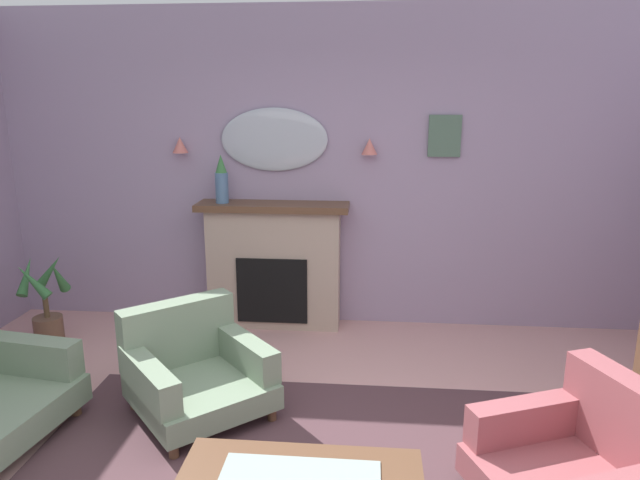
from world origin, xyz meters
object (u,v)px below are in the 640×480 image
(framed_picture, at_px, (445,136))
(armchair_in_corner, at_px, (586,463))
(wall_mirror, at_px, (274,140))
(fireplace, at_px, (274,266))
(wall_sconce_right, at_px, (369,146))
(potted_plant_small_fern, at_px, (46,304))
(wall_sconce_left, at_px, (180,145))
(armchair_near_fireplace, at_px, (194,368))
(mantel_vase_left, at_px, (222,180))

(framed_picture, bearing_deg, armchair_in_corner, -79.32)
(framed_picture, bearing_deg, wall_mirror, -179.62)
(armchair_in_corner, bearing_deg, fireplace, 129.87)
(wall_sconce_right, distance_m, potted_plant_small_fern, 3.13)
(wall_sconce_left, bearing_deg, armchair_in_corner, -41.01)
(wall_sconce_left, bearing_deg, wall_sconce_right, 0.00)
(wall_sconce_left, distance_m, potted_plant_small_fern, 1.81)
(wall_mirror, bearing_deg, fireplace, -90.00)
(wall_mirror, bearing_deg, framed_picture, 0.38)
(wall_sconce_right, height_order, potted_plant_small_fern, wall_sconce_right)
(wall_sconce_left, relative_size, potted_plant_small_fern, 0.19)
(wall_sconce_right, xyz_separation_m, potted_plant_small_fern, (-2.77, -0.62, -1.32))
(fireplace, distance_m, armchair_near_fireplace, 1.59)
(wall_sconce_right, height_order, armchair_near_fireplace, wall_sconce_right)
(potted_plant_small_fern, bearing_deg, wall_sconce_right, 12.61)
(fireplace, relative_size, wall_mirror, 1.42)
(mantel_vase_left, relative_size, framed_picture, 1.20)
(fireplace, bearing_deg, wall_sconce_right, 6.16)
(fireplace, xyz_separation_m, armchair_in_corner, (1.97, -2.36, -0.27))
(framed_picture, bearing_deg, mantel_vase_left, -174.73)
(wall_mirror, distance_m, potted_plant_small_fern, 2.46)
(mantel_vase_left, xyz_separation_m, armchair_near_fireplace, (0.16, -1.51, -1.06))
(fireplace, relative_size, armchair_in_corner, 1.28)
(mantel_vase_left, height_order, framed_picture, framed_picture)
(wall_mirror, height_order, wall_sconce_left, wall_mirror)
(wall_mirror, relative_size, armchair_in_corner, 0.91)
(mantel_vase_left, distance_m, wall_sconce_left, 0.51)
(wall_sconce_right, distance_m, armchair_near_fireplace, 2.41)
(fireplace, relative_size, mantel_vase_left, 3.15)
(wall_sconce_right, relative_size, framed_picture, 0.39)
(wall_mirror, height_order, armchair_near_fireplace, wall_mirror)
(wall_sconce_right, bearing_deg, wall_sconce_left, 180.00)
(fireplace, xyz_separation_m, armchair_near_fireplace, (-0.29, -1.54, -0.27))
(fireplace, height_order, mantel_vase_left, mantel_vase_left)
(wall_sconce_left, xyz_separation_m, framed_picture, (2.35, 0.06, 0.09))
(mantel_vase_left, xyz_separation_m, wall_sconce_right, (1.30, 0.12, 0.30))
(armchair_in_corner, bearing_deg, framed_picture, 100.68)
(framed_picture, xyz_separation_m, armchair_near_fireplace, (-1.79, -1.69, -1.44))
(fireplace, relative_size, potted_plant_small_fern, 1.80)
(fireplace, bearing_deg, potted_plant_small_fern, -164.63)
(wall_mirror, relative_size, potted_plant_small_fern, 1.27)
(armchair_in_corner, bearing_deg, wall_sconce_right, 114.60)
(armchair_in_corner, xyz_separation_m, potted_plant_small_fern, (-3.90, 1.84, 0.03))
(wall_mirror, distance_m, framed_picture, 1.50)
(fireplace, distance_m, framed_picture, 1.91)
(wall_mirror, height_order, framed_picture, wall_mirror)
(wall_mirror, bearing_deg, armchair_in_corner, -51.76)
(wall_sconce_left, height_order, armchair_near_fireplace, wall_sconce_left)
(fireplace, distance_m, mantel_vase_left, 0.91)
(fireplace, xyz_separation_m, framed_picture, (1.50, 0.15, 1.18))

